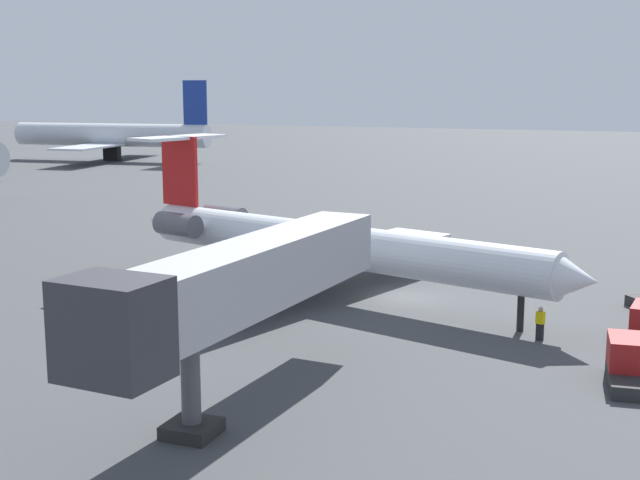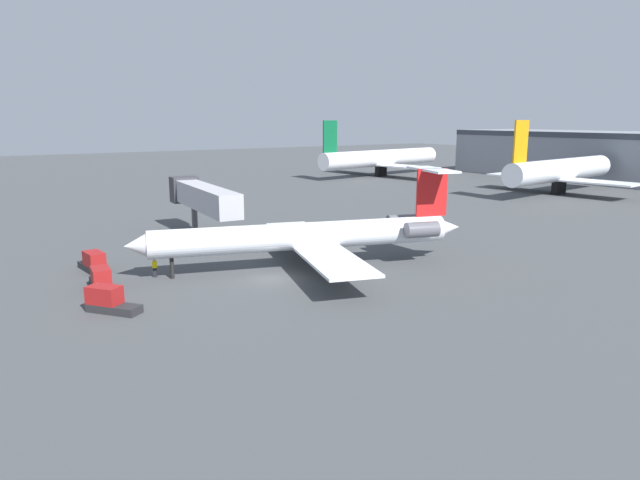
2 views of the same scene
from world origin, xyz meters
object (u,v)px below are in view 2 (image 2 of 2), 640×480
object	(u,v)px
regional_jet	(315,235)
jet_bridge	(201,197)
parked_airliner_west_end	(381,159)
baggage_tug_lead	(101,279)
ground_crew_marshaller	(155,268)
baggage_tug_spare	(93,263)
parked_airliner_west_mid	(560,171)
baggage_tug_trailing	(109,301)

from	to	relation	value
regional_jet	jet_bridge	distance (m)	19.07
regional_jet	parked_airliner_west_end	world-z (taller)	parked_airliner_west_end
jet_bridge	parked_airliner_west_end	xyz separation A→B (m)	(-46.22, 63.79, -0.66)
baggage_tug_lead	parked_airliner_west_end	distance (m)	99.49
ground_crew_marshaller	baggage_tug_lead	world-z (taller)	baggage_tug_lead
baggage_tug_spare	parked_airliner_west_mid	size ratio (longest dim) A/B	0.13
ground_crew_marshaller	parked_airliner_west_end	world-z (taller)	parked_airliner_west_end
parked_airliner_west_end	baggage_tug_trailing	bearing A→B (deg)	-49.69
baggage_tug_lead	parked_airliner_west_mid	bearing A→B (deg)	101.22
baggage_tug_lead	parked_airliner_west_mid	world-z (taller)	parked_airliner_west_mid
baggage_tug_spare	parked_airliner_west_mid	xyz separation A→B (m)	(-10.66, 84.34, 3.51)
ground_crew_marshaller	baggage_tug_trailing	bearing A→B (deg)	-37.40
jet_bridge	parked_airliner_west_mid	size ratio (longest dim) A/B	0.57
parked_airliner_west_end	parked_airliner_west_mid	world-z (taller)	parked_airliner_west_mid
baggage_tug_spare	parked_airliner_west_end	xyz separation A→B (m)	(-54.87, 77.77, 3.42)
ground_crew_marshaller	parked_airliner_west_mid	distance (m)	81.77
baggage_tug_spare	regional_jet	bearing A→B (deg)	60.79
ground_crew_marshaller	parked_airliner_west_end	distance (m)	94.94
ground_crew_marshaller	baggage_tug_spare	bearing A→B (deg)	-140.18
ground_crew_marshaller	baggage_tug_spare	xyz separation A→B (m)	(-4.99, -4.16, -0.02)
baggage_tug_trailing	parked_airliner_west_mid	size ratio (longest dim) A/B	0.12
regional_jet	parked_airliner_west_end	distance (m)	88.32
baggage_tug_lead	baggage_tug_spare	distance (m)	6.25
jet_bridge	baggage_tug_lead	distance (m)	21.28
parked_airliner_west_end	parked_airliner_west_mid	size ratio (longest dim) A/B	1.14
baggage_tug_lead	baggage_tug_trailing	distance (m)	6.23
baggage_tug_spare	parked_airliner_west_mid	world-z (taller)	parked_airliner_west_mid
parked_airliner_west_mid	parked_airliner_west_end	bearing A→B (deg)	-171.55
parked_airliner_west_end	jet_bridge	bearing A→B (deg)	-54.07
parked_airliner_west_end	regional_jet	bearing A→B (deg)	-42.78
ground_crew_marshaller	jet_bridge	bearing A→B (deg)	144.25
regional_jet	baggage_tug_lead	world-z (taller)	regional_jet
ground_crew_marshaller	baggage_tug_lead	distance (m)	5.00
regional_jet	ground_crew_marshaller	world-z (taller)	regional_jet
baggage_tug_trailing	parked_airliner_west_mid	distance (m)	88.95
parked_airliner_west_mid	regional_jet	bearing A→B (deg)	-72.80
baggage_tug_lead	ground_crew_marshaller	bearing A→B (deg)	104.11
regional_jet	parked_airliner_west_mid	xyz separation A→B (m)	(-20.60, 66.55, 1.17)
baggage_tug_lead	parked_airliner_west_mid	distance (m)	86.76
baggage_tug_trailing	baggage_tug_spare	bearing A→B (deg)	173.10
baggage_tug_spare	parked_airliner_west_mid	bearing A→B (deg)	97.20
regional_jet	parked_airliner_west_mid	size ratio (longest dim) A/B	0.95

